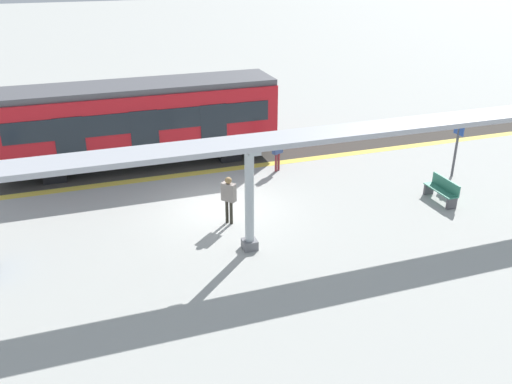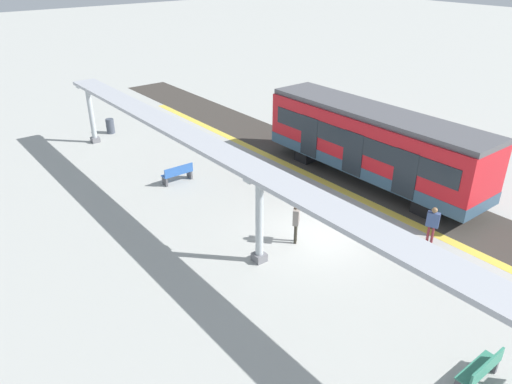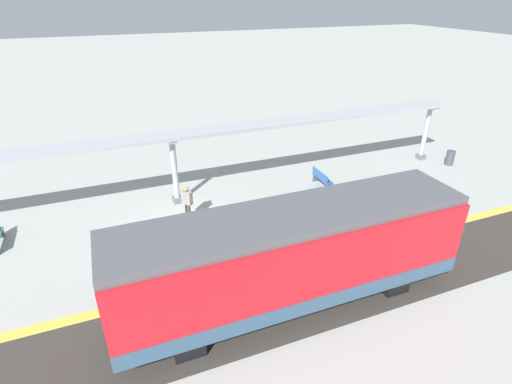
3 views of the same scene
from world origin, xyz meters
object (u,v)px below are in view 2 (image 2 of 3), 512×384
Objects in this scene: bench_near_end at (481,370)px; passenger_by_the_benches at (296,218)px; train_near_carriage at (372,144)px; passenger_waiting_near_edge at (433,222)px; bench_mid_platform at (178,174)px; canopy_pillar_second at (259,219)px; trash_bin at (110,126)px; canopy_pillar_nearest at (91,114)px.

bench_near_end is 7.92m from passenger_by_the_benches.
passenger_by_the_benches is (6.50, 1.94, -0.78)m from train_near_carriage.
bench_mid_platform is at bearing -66.27° from passenger_waiting_near_edge.
canopy_pillar_second is 3.83× the size of trash_bin.
passenger_waiting_near_edge is at bearing -135.42° from bench_near_end.
bench_mid_platform is at bearing 97.75° from canopy_pillar_nearest.
trash_bin is (-1.34, -16.08, -1.27)m from canopy_pillar_second.
passenger_by_the_benches is at bearing 16.66° from train_near_carriage.
train_near_carriage is 7.55× the size of bench_near_end.
passenger_by_the_benches is (-0.80, 7.39, 0.61)m from bench_mid_platform.
bench_near_end is (-0.99, 7.74, -1.26)m from canopy_pillar_second.
bench_near_end is 15.24m from bench_mid_platform.
canopy_pillar_nearest is at bearing -90.00° from canopy_pillar_second.
trash_bin is (-0.35, -23.82, -0.00)m from bench_near_end.
bench_near_end is (7.35, 9.80, -1.38)m from train_near_carriage.
trash_bin is 0.52× the size of passenger_by_the_benches.
train_near_carriage is 5.85m from passenger_waiting_near_edge.
train_near_carriage reaches higher than passenger_by_the_benches.
canopy_pillar_nearest is at bearing -83.02° from passenger_by_the_benches.
canopy_pillar_nearest is at bearing -72.65° from passenger_waiting_near_edge.
passenger_waiting_near_edge reaches higher than bench_mid_platform.
passenger_waiting_near_edge is (-4.71, -4.64, 0.53)m from bench_near_end.
passenger_waiting_near_edge is (-4.66, 10.60, 0.53)m from bench_mid_platform.
canopy_pillar_second is 1.96m from passenger_by_the_benches.
trash_bin is at bearing -77.20° from passenger_waiting_near_edge.
trash_bin is at bearing -88.21° from passenger_by_the_benches.
canopy_pillar_nearest is at bearing -82.25° from bench_mid_platform.
passenger_by_the_benches is at bearing -39.77° from passenger_waiting_near_edge.
canopy_pillar_nearest is 15.16m from passenger_by_the_benches.
trash_bin is at bearing -63.49° from train_near_carriage.
bench_near_end is 0.89× the size of passenger_by_the_benches.
train_near_carriage is at bearing 143.27° from bench_mid_platform.
passenger_by_the_benches reaches higher than bench_near_end.
canopy_pillar_second is 2.00× the size of passenger_by_the_benches.
trash_bin is 0.56× the size of passenger_waiting_near_edge.
canopy_pillar_second is 7.68m from bench_mid_platform.
bench_mid_platform is (-1.04, -7.50, -1.26)m from canopy_pillar_second.
train_near_carriage is 3.37× the size of canopy_pillar_second.
canopy_pillar_second is at bearing 3.67° from passenger_by_the_benches.
passenger_by_the_benches is (-0.50, 15.97, 0.61)m from trash_bin.
passenger_by_the_benches is (-0.85, -7.85, 0.61)m from bench_near_end.
canopy_pillar_nearest is 3.83× the size of trash_bin.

